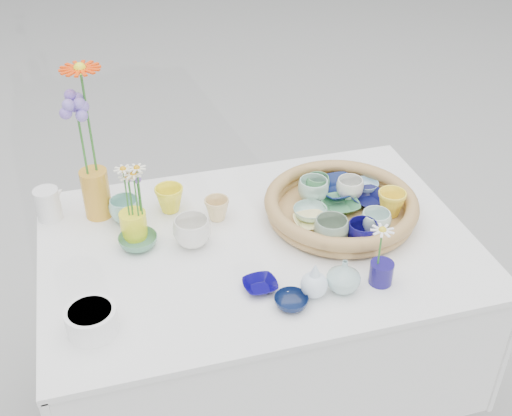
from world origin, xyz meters
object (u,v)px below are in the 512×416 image
object	(u,v)px
wicker_tray	(341,207)
tall_vase_yellow	(96,193)
display_table	(257,408)
bud_vase_seafoam	(344,276)

from	to	relation	value
wicker_tray	tall_vase_yellow	bearing A→B (deg)	163.48
display_table	bud_vase_seafoam	bearing A→B (deg)	-58.66
display_table	bud_vase_seafoam	world-z (taller)	bud_vase_seafoam
wicker_tray	tall_vase_yellow	xyz separation A→B (m)	(-0.72, 0.21, 0.04)
display_table	bud_vase_seafoam	distance (m)	0.87
bud_vase_seafoam	wicker_tray	bearing A→B (deg)	69.42
display_table	tall_vase_yellow	xyz separation A→B (m)	(-0.44, 0.26, 0.84)
wicker_tray	bud_vase_seafoam	size ratio (longest dim) A/B	4.99
display_table	wicker_tray	bearing A→B (deg)	10.12
bud_vase_seafoam	tall_vase_yellow	size ratio (longest dim) A/B	0.60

